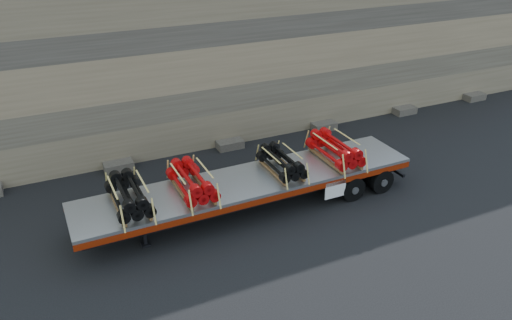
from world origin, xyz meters
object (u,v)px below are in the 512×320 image
(bundle_midfront, at_px, (192,182))
(bundle_midrear, at_px, (282,163))
(bundle_front, at_px, (129,196))
(bundle_rear, at_px, (335,150))
(trailer, at_px, (250,194))

(bundle_midfront, relative_size, bundle_midrear, 1.09)
(bundle_front, relative_size, bundle_midrear, 1.09)
(bundle_rear, bearing_deg, bundle_midfront, -180.00)
(bundle_front, bearing_deg, bundle_rear, -0.00)
(bundle_rear, bearing_deg, bundle_midrear, -180.00)
(trailer, height_order, bundle_midrear, bundle_midrear)
(bundle_rear, bearing_deg, trailer, -180.00)
(bundle_midfront, bearing_deg, trailer, 0.00)
(bundle_midrear, bearing_deg, bundle_midfront, 180.00)
(bundle_front, xyz_separation_m, bundle_midrear, (5.47, 0.04, -0.03))
(trailer, relative_size, bundle_rear, 5.22)
(bundle_midfront, height_order, bundle_rear, bundle_rear)
(bundle_midrear, bearing_deg, trailer, 180.00)
(bundle_midrear, relative_size, bundle_rear, 0.88)
(trailer, relative_size, bundle_front, 5.42)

